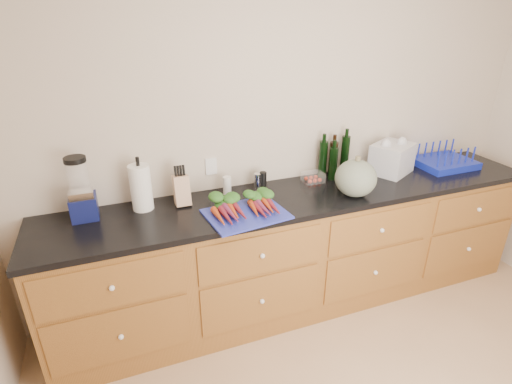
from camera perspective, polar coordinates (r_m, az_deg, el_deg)
name	(u,v)px	position (r m, az deg, el deg)	size (l,w,h in m)	color
wall_back	(288,132)	(2.99, 4.54, 8.55)	(4.10, 0.05, 2.60)	beige
cabinets	(302,252)	(3.08, 6.59, -8.48)	(3.60, 0.64, 0.90)	brown
countertop	(305,196)	(2.86, 7.01, -0.55)	(3.64, 0.62, 0.04)	black
cutting_board	(246,214)	(2.53, -1.43, -3.16)	(0.49, 0.37, 0.01)	#2631A9
carrots	(243,206)	(2.56, -1.81, -2.04)	(0.44, 0.32, 0.06)	#BF3E16
squash	(356,178)	(2.83, 14.06, 1.93)	(0.29, 0.29, 0.26)	#5C6958
blender_appliance	(81,192)	(2.65, -23.71, -0.03)	(0.16, 0.16, 0.40)	#10164E
paper_towel	(141,188)	(2.65, -16.11, 0.61)	(0.13, 0.13, 0.30)	white
knife_block	(182,190)	(2.68, -10.57, 0.24)	(0.10, 0.10, 0.20)	tan
grinder_salt	(227,186)	(2.79, -4.15, 0.91)	(0.06, 0.06, 0.13)	silver
grinder_pepper	(263,181)	(2.87, 1.01, 1.65)	(0.05, 0.05, 0.13)	black
canister_chrome	(258,182)	(2.86, 0.23, 1.49)	(0.05, 0.05, 0.12)	silver
tomato_box	(313,177)	(3.04, 8.15, 2.11)	(0.15, 0.12, 0.07)	white
bottles	(334,159)	(3.12, 11.03, 4.62)	(0.26, 0.13, 0.31)	black
grocery_bag	(392,158)	(3.33, 18.83, 4.56)	(0.32, 0.25, 0.23)	silver
dish_rack	(444,161)	(3.66, 25.27, 4.02)	(0.45, 0.36, 0.18)	#1322A6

